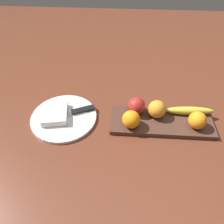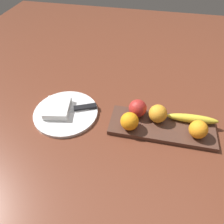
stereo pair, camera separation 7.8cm
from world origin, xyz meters
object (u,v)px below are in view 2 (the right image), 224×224
object	(u,v)px
apple	(138,108)
banana	(192,119)
orange_near_banana	(130,121)
orange_center	(159,114)
orange_near_apple	(198,129)
folded_napkin	(58,108)
fruit_tray	(161,127)
dinner_plate	(66,113)
knife	(81,108)

from	to	relation	value
apple	banana	xyz separation A→B (m)	(-0.20, -0.01, -0.02)
orange_near_banana	orange_center	world-z (taller)	orange_center
apple	orange_near_banana	distance (m)	0.07
orange_near_apple	folded_napkin	bearing A→B (deg)	-2.47
fruit_tray	folded_napkin	size ratio (longest dim) A/B	3.33
orange_near_banana	dinner_plate	size ratio (longest dim) A/B	0.26
fruit_tray	orange_center	world-z (taller)	orange_center
orange_near_apple	dinner_plate	distance (m)	0.50
fruit_tray	orange_near_banana	world-z (taller)	orange_near_banana
folded_napkin	orange_near_banana	bearing A→B (deg)	173.09
orange_center	dinner_plate	xyz separation A→B (m)	(0.36, 0.02, -0.05)
fruit_tray	dinner_plate	world-z (taller)	fruit_tray
apple	banana	size ratio (longest dim) A/B	0.37
fruit_tray	knife	xyz separation A→B (m)	(0.32, -0.03, 0.01)
apple	folded_napkin	world-z (taller)	apple
banana	knife	bearing A→B (deg)	179.77
orange_near_banana	knife	bearing A→B (deg)	-17.32
folded_napkin	knife	world-z (taller)	folded_napkin
dinner_plate	banana	bearing A→B (deg)	-175.14
orange_center	orange_near_apple	bearing A→B (deg)	161.53
fruit_tray	banana	world-z (taller)	banana
orange_near_apple	orange_near_banana	size ratio (longest dim) A/B	0.97
banana	orange_near_banana	size ratio (longest dim) A/B	2.84
fruit_tray	orange_near_banana	distance (m)	0.13
apple	banana	bearing A→B (deg)	-178.44
fruit_tray	dinner_plate	xyz separation A→B (m)	(0.37, -0.00, -0.00)
orange_near_apple	orange_near_banana	distance (m)	0.24
orange_near_apple	orange_center	distance (m)	0.14
orange_near_banana	orange_center	size ratio (longest dim) A/B	0.97
orange_near_apple	folded_napkin	world-z (taller)	orange_near_apple
apple	knife	world-z (taller)	apple
banana	orange_near_banana	world-z (taller)	orange_near_banana
apple	orange_center	bearing A→B (deg)	171.02
orange_near_apple	orange_center	bearing A→B (deg)	-18.47
orange_center	folded_napkin	size ratio (longest dim) A/B	0.59
fruit_tray	banana	distance (m)	0.12
orange_near_apple	orange_center	xyz separation A→B (m)	(0.14, -0.05, 0.00)
dinner_plate	folded_napkin	distance (m)	0.04
apple	folded_napkin	bearing A→B (deg)	6.53
dinner_plate	knife	world-z (taller)	knife
fruit_tray	orange_near_banana	bearing A→B (deg)	16.75
fruit_tray	orange_near_banana	xyz separation A→B (m)	(0.12, 0.04, 0.04)
orange_center	knife	world-z (taller)	orange_center
fruit_tray	orange_center	size ratio (longest dim) A/B	5.69
dinner_plate	folded_napkin	bearing A→B (deg)	0.00
orange_near_banana	folded_napkin	bearing A→B (deg)	-6.91
orange_center	knife	bearing A→B (deg)	-0.93
banana	knife	size ratio (longest dim) A/B	1.07
orange_near_apple	banana	bearing A→B (deg)	-79.52
apple	folded_napkin	distance (m)	0.31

